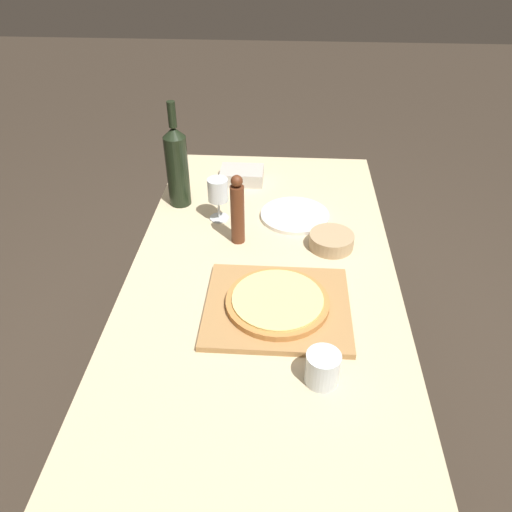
# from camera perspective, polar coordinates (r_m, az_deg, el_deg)

# --- Properties ---
(ground_plane) EXTENTS (12.00, 12.00, 0.00)m
(ground_plane) POSITION_cam_1_polar(r_m,az_deg,el_deg) (2.05, 0.60, -17.63)
(ground_plane) COLOR #382D23
(dining_table) EXTENTS (0.81, 1.57, 0.73)m
(dining_table) POSITION_cam_1_polar(r_m,az_deg,el_deg) (1.58, 0.74, -3.97)
(dining_table) COLOR #CCB78E
(dining_table) RESTS_ON ground_plane
(cutting_board) EXTENTS (0.40, 0.34, 0.02)m
(cutting_board) POSITION_cam_1_polar(r_m,az_deg,el_deg) (1.38, 2.45, -5.84)
(cutting_board) COLOR #A87A47
(cutting_board) RESTS_ON dining_table
(pizza) EXTENTS (0.28, 0.28, 0.02)m
(pizza) POSITION_cam_1_polar(r_m,az_deg,el_deg) (1.36, 2.47, -5.20)
(pizza) COLOR #BC7A3D
(pizza) RESTS_ON cutting_board
(wine_bottle) EXTENTS (0.08, 0.08, 0.38)m
(wine_bottle) POSITION_cam_1_polar(r_m,az_deg,el_deg) (1.80, -9.02, 10.23)
(wine_bottle) COLOR black
(wine_bottle) RESTS_ON dining_table
(pepper_mill) EXTENTS (0.04, 0.04, 0.24)m
(pepper_mill) POSITION_cam_1_polar(r_m,az_deg,el_deg) (1.58, -2.13, 5.18)
(pepper_mill) COLOR #5B2D19
(pepper_mill) RESTS_ON dining_table
(wine_glass) EXTENTS (0.07, 0.07, 0.15)m
(wine_glass) POSITION_cam_1_polar(r_m,az_deg,el_deg) (1.71, -4.37, 7.34)
(wine_glass) COLOR silver
(wine_glass) RESTS_ON dining_table
(small_bowl) EXTENTS (0.14, 0.14, 0.05)m
(small_bowl) POSITION_cam_1_polar(r_m,az_deg,el_deg) (1.62, 8.61, 1.73)
(small_bowl) COLOR tan
(small_bowl) RESTS_ON dining_table
(drinking_tumbler) EXTENTS (0.08, 0.08, 0.08)m
(drinking_tumbler) POSITION_cam_1_polar(r_m,az_deg,el_deg) (1.19, 7.62, -12.58)
(drinking_tumbler) COLOR silver
(drinking_tumbler) RESTS_ON dining_table
(dinner_plate) EXTENTS (0.24, 0.24, 0.01)m
(dinner_plate) POSITION_cam_1_polar(r_m,az_deg,el_deg) (1.77, 4.46, 4.66)
(dinner_plate) COLOR silver
(dinner_plate) RESTS_ON dining_table
(food_container) EXTENTS (0.17, 0.12, 0.05)m
(food_container) POSITION_cam_1_polar(r_m,az_deg,el_deg) (1.99, -1.62, 9.21)
(food_container) COLOR #BCB7AD
(food_container) RESTS_ON dining_table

